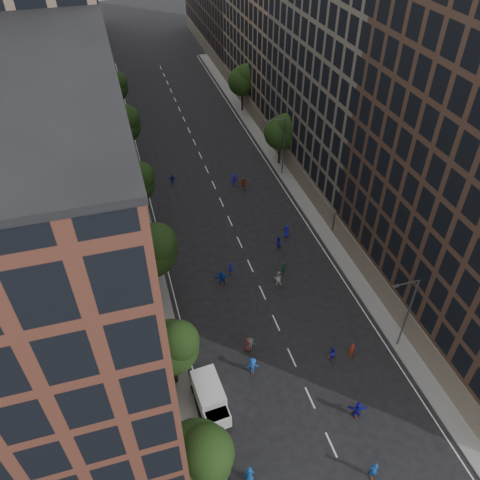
{
  "coord_description": "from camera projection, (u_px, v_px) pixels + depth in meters",
  "views": [
    {
      "loc": [
        -12.5,
        -11.26,
        37.88
      ],
      "look_at": [
        -0.5,
        29.62,
        2.0
      ],
      "focal_mm": 35.0,
      "sensor_mm": 36.0,
      "label": 1
    }
  ],
  "objects": [
    {
      "name": "tree_left_2",
      "position": [
        152.0,
        249.0,
        47.85
      ],
      "size": [
        5.6,
        5.6,
        9.45
      ],
      "color": "black",
      "rests_on": "ground"
    },
    {
      "name": "bldg_left_a",
      "position": [
        43.0,
        317.0,
        29.67
      ],
      "size": [
        14.0,
        22.0,
        30.0
      ],
      "primitive_type": "cube",
      "color": "brown",
      "rests_on": "ground"
    },
    {
      "name": "tree_right_b",
      "position": [
        244.0,
        79.0,
        83.77
      ],
      "size": [
        5.2,
        5.2,
        8.83
      ],
      "color": "black",
      "rests_on": "ground"
    },
    {
      "name": "skater_15",
      "position": [
        234.0,
        180.0,
        67.55
      ],
      "size": [
        1.3,
        0.84,
        1.91
      ],
      "primitive_type": "imported",
      "rotation": [
        0.0,
        0.0,
        3.03
      ],
      "color": "#1916B3",
      "rests_on": "ground"
    },
    {
      "name": "sidewalk_left",
      "position": [
        129.0,
        188.0,
        67.58
      ],
      "size": [
        4.0,
        105.0,
        0.15
      ],
      "primitive_type": "cube",
      "color": "slate",
      "rests_on": "ground"
    },
    {
      "name": "bldg_right_b",
      "position": [
        352.0,
        60.0,
        61.11
      ],
      "size": [
        14.0,
        28.0,
        33.0
      ],
      "primitive_type": "cube",
      "color": "#645D52",
      "rests_on": "ground"
    },
    {
      "name": "skater_7",
      "position": [
        352.0,
        350.0,
        44.95
      ],
      "size": [
        0.68,
        0.51,
        1.68
      ],
      "primitive_type": "imported",
      "rotation": [
        0.0,
        0.0,
        2.95
      ],
      "color": "#A52A1B",
      "rests_on": "ground"
    },
    {
      "name": "skater_8",
      "position": [
        278.0,
        279.0,
        52.21
      ],
      "size": [
        1.11,
        1.0,
        1.89
      ],
      "primitive_type": "imported",
      "rotation": [
        0.0,
        0.0,
        2.77
      ],
      "color": "silver",
      "rests_on": "ground"
    },
    {
      "name": "tree_left_1",
      "position": [
        173.0,
        345.0,
        39.58
      ],
      "size": [
        4.8,
        4.8,
        8.21
      ],
      "color": "black",
      "rests_on": "ground"
    },
    {
      "name": "skater_1",
      "position": [
        374.0,
        470.0,
        36.14
      ],
      "size": [
        0.81,
        0.65,
        1.94
      ],
      "primitive_type": "imported",
      "rotation": [
        0.0,
        0.0,
        2.84
      ],
      "color": "#13449C",
      "rests_on": "ground"
    },
    {
      "name": "skater_17",
      "position": [
        244.0,
        184.0,
        67.11
      ],
      "size": [
        1.61,
        0.85,
        1.66
      ],
      "primitive_type": "imported",
      "rotation": [
        0.0,
        0.0,
        2.89
      ],
      "color": "#A2351B",
      "rests_on": "ground"
    },
    {
      "name": "streetlamp_far",
      "position": [
        282.0,
        144.0,
        67.29
      ],
      "size": [
        2.64,
        0.22,
        9.06
      ],
      "color": "#595B60",
      "rests_on": "ground"
    },
    {
      "name": "skater_12",
      "position": [
        287.0,
        231.0,
        58.8
      ],
      "size": [
        0.96,
        0.82,
        1.67
      ],
      "primitive_type": "imported",
      "rotation": [
        0.0,
        0.0,
        2.71
      ],
      "color": "#1616B3",
      "rests_on": "ground"
    },
    {
      "name": "bldg_left_c",
      "position": [
        55.0,
        72.0,
        64.81
      ],
      "size": [
        14.0,
        20.0,
        28.0
      ],
      "primitive_type": "cube",
      "color": "brown",
      "rests_on": "ground"
    },
    {
      "name": "tree_left_0",
      "position": [
        199.0,
        456.0,
        31.97
      ],
      "size": [
        5.2,
        5.2,
        8.83
      ],
      "color": "black",
      "rests_on": "ground"
    },
    {
      "name": "skater_16",
      "position": [
        172.0,
        180.0,
        67.81
      ],
      "size": [
        1.07,
        0.64,
        1.71
      ],
      "primitive_type": "imported",
      "rotation": [
        0.0,
        0.0,
        2.91
      ],
      "color": "#13249F",
      "rests_on": "ground"
    },
    {
      "name": "skater_9",
      "position": [
        250.0,
        345.0,
        45.36
      ],
      "size": [
        1.2,
        0.8,
        1.73
      ],
      "primitive_type": "imported",
      "rotation": [
        0.0,
        0.0,
        3.29
      ],
      "color": "#4A494F",
      "rests_on": "ground"
    },
    {
      "name": "skater_5",
      "position": [
        358.0,
        410.0,
        40.06
      ],
      "size": [
        1.79,
        1.03,
        1.84
      ],
      "primitive_type": "imported",
      "rotation": [
        0.0,
        0.0,
        2.83
      ],
      "color": "#1514A2",
      "rests_on": "ground"
    },
    {
      "name": "skater_6",
      "position": [
        248.0,
        344.0,
        45.5
      ],
      "size": [
        0.93,
        0.78,
        1.61
      ],
      "primitive_type": "imported",
      "rotation": [
        0.0,
        0.0,
        3.56
      ],
      "color": "maroon",
      "rests_on": "ground"
    },
    {
      "name": "skater_14",
      "position": [
        278.0,
        243.0,
        56.96
      ],
      "size": [
        1.03,
        0.9,
        1.79
      ],
      "primitive_type": "imported",
      "rotation": [
        0.0,
        0.0,
        3.44
      ],
      "color": "#1A16B7",
      "rests_on": "ground"
    },
    {
      "name": "bldg_left_d",
      "position": [
        53.0,
        11.0,
        81.13
      ],
      "size": [
        14.0,
        28.0,
        32.0
      ],
      "primitive_type": "cube",
      "color": "#2E221E",
      "rests_on": "ground"
    },
    {
      "name": "streetlamp_near",
      "position": [
        407.0,
        310.0,
        43.07
      ],
      "size": [
        2.64,
        0.22,
        9.06
      ],
      "color": "#595B60",
      "rests_on": "ground"
    },
    {
      "name": "tree_left_5",
      "position": [
        115.0,
        86.0,
        82.06
      ],
      "size": [
        4.8,
        4.8,
        8.33
      ],
      "color": "black",
      "rests_on": "ground"
    },
    {
      "name": "skater_11",
      "position": [
        222.0,
        278.0,
        52.34
      ],
      "size": [
        1.73,
        0.77,
        1.8
      ],
      "primitive_type": "imported",
      "rotation": [
        0.0,
        0.0,
        3.0
      ],
      "color": "#153CB0",
      "rests_on": "ground"
    },
    {
      "name": "tree_left_4",
      "position": [
        124.0,
        124.0,
        70.04
      ],
      "size": [
        5.4,
        5.4,
        9.08
      ],
      "color": "black",
      "rests_on": "ground"
    },
    {
      "name": "cargo_van",
      "position": [
        210.0,
        398.0,
        40.41
      ],
      "size": [
        2.71,
        5.16,
        2.66
      ],
      "rotation": [
        0.0,
        0.0,
        0.08
      ],
      "color": "white",
      "rests_on": "ground"
    },
    {
      "name": "skater_13",
      "position": [
        231.0,
        268.0,
        53.71
      ],
      "size": [
        0.66,
        0.56,
        1.54
      ],
      "primitive_type": "imported",
      "rotation": [
        0.0,
        0.0,
        3.56
      ],
      "color": "#1617B7",
      "rests_on": "ground"
    },
    {
      "name": "skater_3",
      "position": [
        252.0,
        366.0,
        43.46
      ],
      "size": [
        1.32,
        0.94,
        1.85
      ],
      "primitive_type": "imported",
      "rotation": [
        0.0,
        0.0,
        2.92
      ],
      "color": "blue",
      "rests_on": "ground"
    },
    {
      "name": "skater_10",
      "position": [
        284.0,
        269.0,
        53.53
      ],
      "size": [
        1.08,
        0.72,
        1.71
      ],
      "primitive_type": "imported",
      "rotation": [
        0.0,
        0.0,
        3.48
      ],
      "color": "#1C5F3A",
      "rests_on": "ground"
    },
    {
      "name": "bldg_left_b",
      "position": [
        45.0,
        124.0,
        46.0
      ],
      "size": [
        14.0,
        26.0,
        34.0
      ],
      "primitive_type": "cube",
      "color": "#856E57",
      "rests_on": "ground"
    },
    {
      "name": "sidewalk_right",
      "position": [
        285.0,
        164.0,
        72.75
      ],
      "size": [
        4.0,
        105.0,
        0.15
      ],
      "primitive_type": "cube",
      "color": "slate",
      "rests_on": "ground"
    },
    {
      "name": "tree_right_a",
      "position": [
        282.0,
        131.0,
        69.3
      ],
      "size": [
        5.0,
        5.0,
        8.39
      ],
      "color": "black",
      "rests_on": "ground"
    },
    {
      "name": "bldg_right_c",
      "position": [
        281.0,
        2.0,
        80.28
      ],
      "size": [
        14.0,
        26.0,
        35.0
      ],
      "primitive_type": "cube",
      "color": "#856E57",
      "rests_on": "ground"
    },
    {
      "name": "tree_left_3",
      "position": [
        137.0,
        181.0,
        58.48
      ],
      "size": [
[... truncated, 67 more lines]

